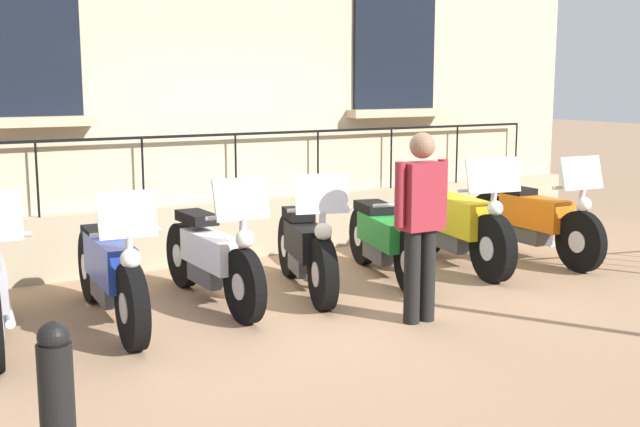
# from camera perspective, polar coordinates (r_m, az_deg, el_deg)

# --- Properties ---
(ground_plane) EXTENTS (60.00, 60.00, 0.00)m
(ground_plane) POSITION_cam_1_polar(r_m,az_deg,el_deg) (7.78, -0.11, -5.79)
(ground_plane) COLOR #9E7A5B
(motorcycle_blue) EXTENTS (2.22, 0.54, 1.23)m
(motorcycle_blue) POSITION_cam_1_polar(r_m,az_deg,el_deg) (6.99, -14.76, -4.15)
(motorcycle_blue) COLOR black
(motorcycle_blue) RESTS_ON ground_plane
(motorcycle_white) EXTENTS (2.08, 0.59, 1.24)m
(motorcycle_white) POSITION_cam_1_polar(r_m,az_deg,el_deg) (7.43, -7.71, -3.22)
(motorcycle_white) COLOR black
(motorcycle_white) RESTS_ON ground_plane
(motorcycle_black) EXTENTS (1.91, 0.78, 1.23)m
(motorcycle_black) POSITION_cam_1_polar(r_m,az_deg,el_deg) (7.78, -1.01, -2.64)
(motorcycle_black) COLOR black
(motorcycle_black) RESTS_ON ground_plane
(motorcycle_green) EXTENTS (1.98, 0.87, 0.89)m
(motorcycle_green) POSITION_cam_1_polar(r_m,az_deg,el_deg) (8.37, 4.71, -1.85)
(motorcycle_green) COLOR black
(motorcycle_green) RESTS_ON ground_plane
(motorcycle_yellow) EXTENTS (2.14, 0.82, 1.28)m
(motorcycle_yellow) POSITION_cam_1_polar(r_m,az_deg,el_deg) (8.94, 9.83, -0.86)
(motorcycle_yellow) COLOR black
(motorcycle_yellow) RESTS_ON ground_plane
(motorcycle_orange) EXTENTS (2.22, 0.67, 1.25)m
(motorcycle_orange) POSITION_cam_1_polar(r_m,az_deg,el_deg) (9.58, 15.01, -0.44)
(motorcycle_orange) COLOR black
(motorcycle_orange) RESTS_ON ground_plane
(bollard) EXTENTS (0.16, 0.16, 0.96)m
(bollard) POSITION_cam_1_polar(r_m,az_deg,el_deg) (4.01, -18.21, -13.87)
(bollard) COLOR black
(bollard) RESTS_ON ground_plane
(pedestrian_standing) EXTENTS (0.23, 0.53, 1.62)m
(pedestrian_standing) POSITION_cam_1_polar(r_m,az_deg,el_deg) (6.77, 7.22, -0.25)
(pedestrian_standing) COLOR black
(pedestrian_standing) RESTS_ON ground_plane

